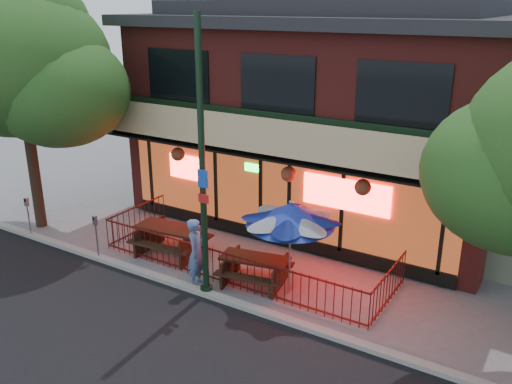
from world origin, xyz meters
TOP-DOWN VIEW (x-y plane):
  - ground at (0.00, 0.00)m, footprint 80.00×80.00m
  - curb at (0.00, -0.50)m, footprint 80.00×0.25m
  - restaurant_building at (0.00, 7.11)m, footprint 12.96×9.49m
  - patio_fence at (0.00, 0.50)m, footprint 8.44×2.62m
  - street_light at (0.00, -0.40)m, footprint 0.43×0.32m
  - street_tree_left at (-7.46, 0.39)m, footprint 5.60×5.60m
  - picnic_table_left at (-2.30, 0.92)m, footprint 2.22×1.79m
  - picnic_table_right at (0.80, 0.70)m, footprint 2.07×1.73m
  - patio_umbrella at (1.80, 0.79)m, footprint 2.24×2.24m
  - pedestrian at (-0.45, -0.18)m, footprint 0.63×0.80m
  - parking_meter_near at (-3.90, -0.48)m, footprint 0.14×0.13m
  - parking_meter_far at (-7.00, -0.48)m, footprint 0.13×0.11m

SIDE VIEW (x-z plane):
  - ground at x=0.00m, z-range 0.00..0.00m
  - curb at x=0.00m, z-range 0.00..0.12m
  - picnic_table_right at x=0.80m, z-range 0.12..0.90m
  - picnic_table_left at x=-2.30m, z-range 0.14..1.02m
  - patio_fence at x=0.00m, z-range 0.13..1.13m
  - parking_meter_far at x=-7.00m, z-range 0.24..1.57m
  - parking_meter_near at x=-3.90m, z-range 0.24..1.62m
  - pedestrian at x=-0.45m, z-range 0.00..1.91m
  - patio_umbrella at x=1.80m, z-range 0.91..3.47m
  - street_light at x=0.00m, z-range -0.35..6.65m
  - restaurant_building at x=0.00m, z-range 0.10..8.15m
  - street_tree_left at x=-7.46m, z-range 1.64..9.70m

